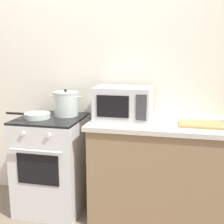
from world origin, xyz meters
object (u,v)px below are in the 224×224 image
(stove, at_px, (52,163))
(microwave, at_px, (123,103))
(cutting_board, at_px, (201,124))
(frying_pan, at_px, (37,115))
(stock_pot, at_px, (66,104))

(stove, relative_size, microwave, 1.84)
(stove, bearing_deg, cutting_board, 0.05)
(frying_pan, relative_size, cutting_board, 1.22)
(microwave, bearing_deg, stove, -173.41)
(stock_pot, xyz_separation_m, microwave, (0.57, -0.04, 0.03))
(stove, bearing_deg, stock_pot, 45.41)
(microwave, distance_m, cutting_board, 0.70)
(frying_pan, bearing_deg, cutting_board, 2.12)
(frying_pan, bearing_deg, microwave, 9.45)
(frying_pan, bearing_deg, stove, 25.52)
(stock_pot, height_order, cutting_board, stock_pot)
(frying_pan, height_order, cutting_board, frying_pan)
(stove, xyz_separation_m, frying_pan, (-0.11, -0.05, 0.48))
(stock_pot, xyz_separation_m, frying_pan, (-0.23, -0.17, -0.09))
(stock_pot, relative_size, microwave, 0.65)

